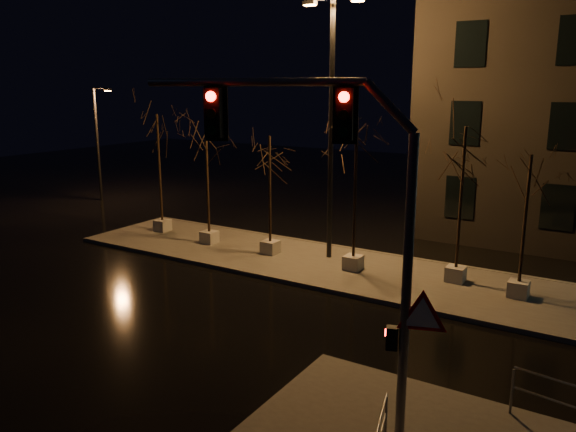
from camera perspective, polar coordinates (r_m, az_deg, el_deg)
The scene contains 11 objects.
ground at distance 18.12m, azimuth -6.31°, elevation -9.98°, with size 90.00×90.00×0.00m, color black.
median at distance 22.81m, azimuth 2.98°, elevation -4.81°, with size 22.00×5.00×0.15m, color #4B4943.
tree_0 at distance 27.47m, azimuth -13.06°, elevation 7.45°, with size 1.80×1.80×5.80m.
tree_1 at distance 24.92m, azimuth -8.24°, elevation 5.39°, with size 1.80×1.80×4.82m.
tree_2 at distance 23.03m, azimuth -1.88°, elevation 5.42°, with size 1.80×1.80×5.09m.
tree_3 at distance 20.96m, azimuth 6.94°, elevation 6.45°, with size 1.80×1.80×5.99m.
tree_4 at distance 20.43m, azimuth 17.40°, elevation 5.23°, with size 1.80×1.80×5.73m.
tree_5 at distance 19.66m, azimuth 23.22°, elevation 2.70°, with size 1.80×1.80×4.93m.
traffic_signal_mast at distance 10.36m, azimuth 5.97°, elevation 0.29°, with size 5.52×1.89×7.05m.
streetlight_main at distance 22.41m, azimuth 4.43°, elevation 10.38°, with size 2.54×0.29×10.20m.
streetlight_far at distance 37.08m, azimuth -18.70°, elevation 7.38°, with size 1.37×0.40×7.00m.
Camera 1 is at (10.35, -13.09, 7.05)m, focal length 35.00 mm.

